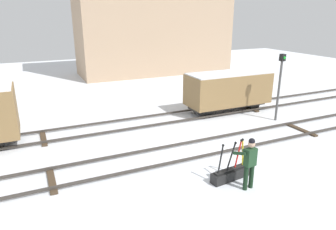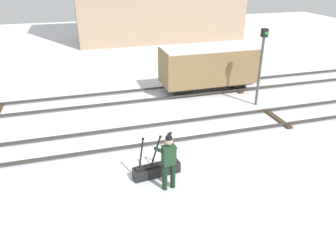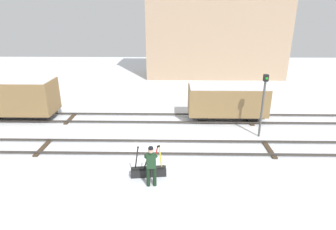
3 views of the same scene
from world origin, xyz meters
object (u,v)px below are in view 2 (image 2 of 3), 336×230
object	(u,v)px
rail_worker	(168,158)
signal_post	(261,60)
switch_lever_frame	(157,168)
freight_car_mid_siding	(209,66)

from	to	relation	value
rail_worker	signal_post	world-z (taller)	signal_post
switch_lever_frame	signal_post	distance (m)	7.53
rail_worker	freight_car_mid_siding	size ratio (longest dim) A/B	0.37
freight_car_mid_siding	switch_lever_frame	bearing A→B (deg)	-124.23
rail_worker	freight_car_mid_siding	world-z (taller)	freight_car_mid_siding
switch_lever_frame	rail_worker	xyz separation A→B (m)	(0.17, -0.71, 0.77)
switch_lever_frame	rail_worker	world-z (taller)	rail_worker
rail_worker	freight_car_mid_siding	bearing A→B (deg)	52.75
switch_lever_frame	signal_post	size ratio (longest dim) A/B	0.43
signal_post	switch_lever_frame	bearing A→B (deg)	-144.96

